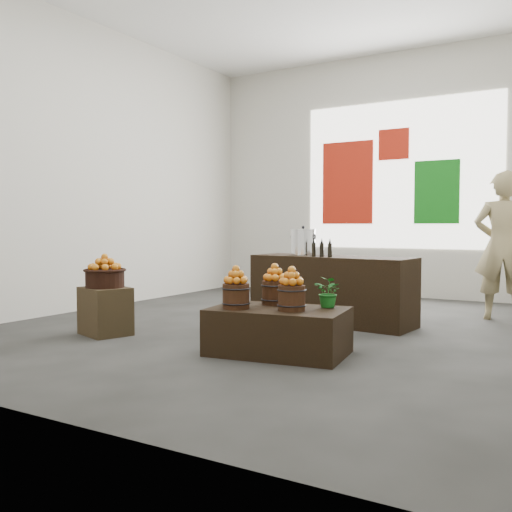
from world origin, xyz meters
The scene contains 22 objects.
ground centered at (0.00, 0.00, 0.00)m, with size 7.00×7.00×0.00m, color #3C3C39.
back_wall centered at (0.00, 3.50, 2.00)m, with size 6.00×0.04×4.00m, color beige.
back_opening centered at (0.30, 3.48, 2.00)m, with size 3.20×0.02×2.40m, color white.
deco_red_left centered at (-0.60, 3.47, 1.90)m, with size 0.90×0.04×1.40m, color #B21E0D.
deco_green_right centered at (0.90, 3.47, 1.70)m, with size 0.70×0.04×1.00m, color #116E15.
deco_red_upper centered at (0.20, 3.47, 2.50)m, with size 0.50×0.04×0.50m, color #B21E0D.
crate centered at (-1.42, -1.38, 0.25)m, with size 0.51×0.42×0.51m, color #483722.
wicker_basket centered at (-1.42, -1.38, 0.60)m, with size 0.41×0.41×0.18m, color black.
apples_in_basket centered at (-1.42, -1.38, 0.78)m, with size 0.32×0.32×0.17m, color #A81C05, non-canonical shape.
display_table centered at (0.61, -1.26, 0.21)m, with size 1.21×0.74×0.42m, color black.
apple_bucket_front_left centered at (0.30, -1.47, 0.53)m, with size 0.24×0.24×0.22m, color #3D1C10.
apples_in_bucket_front_left centered at (0.30, -1.47, 0.72)m, with size 0.18×0.18×0.16m, color #A81C05, non-canonical shape.
apple_bucket_front_right centered at (0.78, -1.33, 0.53)m, with size 0.24×0.24×0.22m, color #3D1C10.
apples_in_bucket_front_right centered at (0.78, -1.33, 0.72)m, with size 0.18×0.18×0.16m, color #A81C05, non-canonical shape.
apple_bucket_rear centered at (0.46, -1.06, 0.53)m, with size 0.24×0.24×0.22m, color #3D1C10.
apples_in_bucket_rear centered at (0.46, -1.06, 0.72)m, with size 0.18×0.18×0.16m, color #A81C05, non-canonical shape.
herb_garnish_right centered at (0.99, -0.99, 0.56)m, with size 0.26×0.22×0.29m, color #125817.
herb_garnish_left centered at (0.15, -1.20, 0.56)m, with size 0.15×0.12×0.28m, color #125817.
counter centered at (0.37, 0.53, 0.40)m, with size 1.96×0.62×0.80m, color black.
stock_pot_left centered at (-0.03, 0.56, 0.95)m, with size 0.30×0.30×0.30m, color silver.
oil_cruets centered at (0.35, 0.33, 0.91)m, with size 0.21×0.05×0.22m, color black, non-canonical shape.
shopper centered at (2.09, 1.81, 0.92)m, with size 0.67×0.44×1.84m, color #94855B.
Camera 1 is at (3.05, -5.77, 1.16)m, focal length 40.00 mm.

